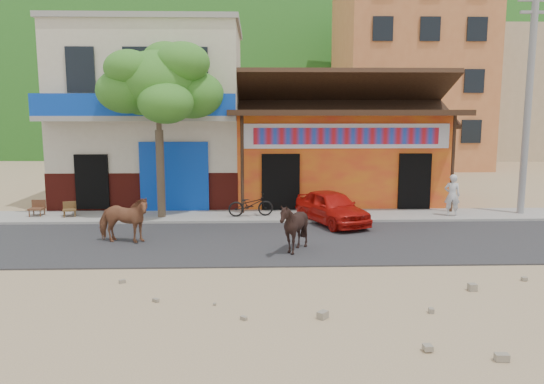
{
  "coord_description": "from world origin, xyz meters",
  "views": [
    {
      "loc": [
        -1.37,
        -12.42,
        3.8
      ],
      "look_at": [
        -0.85,
        3.0,
        1.4
      ],
      "focal_mm": 35.0,
      "sensor_mm": 36.0,
      "label": 1
    }
  ],
  "objects": [
    {
      "name": "cow_tan",
      "position": [
        -5.1,
        2.47,
        0.71
      ],
      "size": [
        1.68,
        0.95,
        1.34
      ],
      "primitive_type": "imported",
      "rotation": [
        0.0,
        0.0,
        1.42
      ],
      "color": "#93593B",
      "rests_on": "road"
    },
    {
      "name": "cafe_chair_right",
      "position": [
        -7.81,
        5.93,
        0.59
      ],
      "size": [
        0.55,
        0.55,
        0.94
      ],
      "primitive_type": null,
      "rotation": [
        0.0,
        0.0,
        0.29
      ],
      "color": "#54341C",
      "rests_on": "sidewalk"
    },
    {
      "name": "tree",
      "position": [
        -4.6,
        5.8,
        3.12
      ],
      "size": [
        3.0,
        3.0,
        6.0
      ],
      "primitive_type": null,
      "color": "#2D721E",
      "rests_on": "sidewalk"
    },
    {
      "name": "apartment_front",
      "position": [
        9.0,
        24.0,
        6.0
      ],
      "size": [
        9.0,
        9.0,
        12.0
      ],
      "primitive_type": "cube",
      "color": "#CC723F",
      "rests_on": "ground"
    },
    {
      "name": "dance_club",
      "position": [
        2.0,
        10.0,
        1.8
      ],
      "size": [
        8.0,
        6.0,
        3.6
      ],
      "primitive_type": "cube",
      "color": "orange",
      "rests_on": "ground"
    },
    {
      "name": "red_car",
      "position": [
        1.2,
        4.8,
        0.6
      ],
      "size": [
        2.48,
        3.54,
        1.12
      ],
      "primitive_type": "imported",
      "rotation": [
        0.0,
        0.0,
        0.39
      ],
      "color": "red",
      "rests_on": "road"
    },
    {
      "name": "sidewalk",
      "position": [
        0.0,
        6.0,
        0.06
      ],
      "size": [
        60.0,
        2.0,
        0.12
      ],
      "primitive_type": "cube",
      "color": "gray",
      "rests_on": "ground"
    },
    {
      "name": "hillside",
      "position": [
        0.0,
        70.0,
        12.0
      ],
      "size": [
        100.0,
        40.0,
        24.0
      ],
      "primitive_type": "ellipsoid",
      "color": "#194C14",
      "rests_on": "ground"
    },
    {
      "name": "scooter",
      "position": [
        -1.5,
        5.76,
        0.53
      ],
      "size": [
        1.63,
        0.77,
        0.82
      ],
      "primitive_type": "imported",
      "rotation": [
        0.0,
        0.0,
        1.71
      ],
      "color": "black",
      "rests_on": "sidewalk"
    },
    {
      "name": "apartment_rear",
      "position": [
        18.0,
        30.0,
        5.0
      ],
      "size": [
        8.0,
        8.0,
        10.0
      ],
      "primitive_type": "cube",
      "color": "tan",
      "rests_on": "ground"
    },
    {
      "name": "cow_dark",
      "position": [
        -0.33,
        1.25,
        0.72
      ],
      "size": [
        1.55,
        1.47,
        1.37
      ],
      "primitive_type": "imported",
      "rotation": [
        0.0,
        0.0,
        -1.21
      ],
      "color": "black",
      "rests_on": "road"
    },
    {
      "name": "road",
      "position": [
        0.0,
        2.5,
        0.02
      ],
      "size": [
        60.0,
        5.0,
        0.04
      ],
      "primitive_type": "cube",
      "color": "#28282B",
      "rests_on": "ground"
    },
    {
      "name": "ground",
      "position": [
        0.0,
        0.0,
        0.0
      ],
      "size": [
        120.0,
        120.0,
        0.0
      ],
      "primitive_type": "plane",
      "color": "#9E825B",
      "rests_on": "ground"
    },
    {
      "name": "cafe_building",
      "position": [
        -5.5,
        10.0,
        3.5
      ],
      "size": [
        7.0,
        6.0,
        7.0
      ],
      "primitive_type": "cube",
      "color": "beige",
      "rests_on": "ground"
    },
    {
      "name": "pedestrian",
      "position": [
        5.53,
        5.59,
        0.85
      ],
      "size": [
        0.6,
        0.46,
        1.47
      ],
      "primitive_type": "imported",
      "rotation": [
        0.0,
        0.0,
        2.91
      ],
      "color": "silver",
      "rests_on": "sidewalk"
    },
    {
      "name": "cafe_chair_left",
      "position": [
        -9.0,
        6.07,
        0.63
      ],
      "size": [
        0.48,
        0.48,
        1.01
      ],
      "primitive_type": null,
      "rotation": [
        0.0,
        0.0,
        0.01
      ],
      "color": "#492F18",
      "rests_on": "sidewalk"
    },
    {
      "name": "utility_pole",
      "position": [
        8.2,
        6.0,
        4.12
      ],
      "size": [
        0.24,
        0.24,
        8.0
      ],
      "primitive_type": "cylinder",
      "color": "gray",
      "rests_on": "sidewalk"
    }
  ]
}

